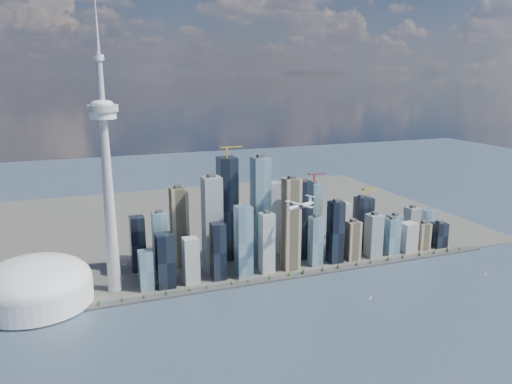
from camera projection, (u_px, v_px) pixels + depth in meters
name	position (u px, v px, depth m)	size (l,w,h in m)	color
ground	(327.00, 340.00, 798.68)	(4000.00, 4000.00, 0.00)	#2D3E4E
seawall	(268.00, 280.00, 1025.68)	(1100.00, 22.00, 4.00)	#383838
land	(210.00, 221.00, 1435.24)	(1400.00, 900.00, 3.00)	#4C4C47
shoreline_trees	(268.00, 277.00, 1024.12)	(960.53, 7.20, 8.80)	#3F2D1E
skyscraper_cluster	(279.00, 228.00, 1106.97)	(736.00, 142.00, 260.51)	black
needle_tower	(107.00, 173.00, 922.86)	(56.00, 56.00, 550.50)	#A7A8A3
dome_stadium	(35.00, 285.00, 910.95)	(200.00, 200.00, 86.00)	white
airplane	(300.00, 205.00, 977.91)	(75.38, 67.55, 19.12)	silver
sailboat_west	(371.00, 297.00, 944.63)	(6.47, 3.72, 9.15)	white
sailboat_east	(486.00, 273.00, 1057.98)	(6.48, 1.72, 9.05)	white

